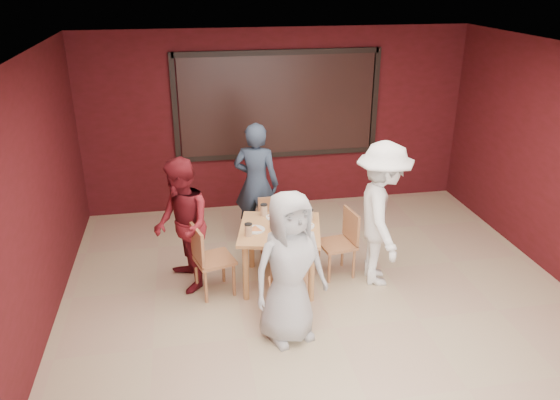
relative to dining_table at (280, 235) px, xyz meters
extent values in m
plane|color=tan|center=(0.41, -1.03, -0.66)|extent=(7.00, 7.00, 0.00)
cube|color=black|center=(0.41, 2.42, 0.99)|extent=(3.00, 0.02, 1.50)
cube|color=#C47B50|center=(0.00, 0.00, 0.07)|extent=(1.13, 1.13, 0.04)
cylinder|color=#C47B50|center=(-0.29, 0.45, -0.30)|extent=(0.07, 0.07, 0.71)
cylinder|color=#C47B50|center=(0.45, 0.29, -0.30)|extent=(0.07, 0.07, 0.71)
cylinder|color=#C47B50|center=(-0.45, -0.29, -0.30)|extent=(0.07, 0.07, 0.71)
cylinder|color=#C47B50|center=(0.29, -0.45, -0.30)|extent=(0.07, 0.07, 0.71)
cylinder|color=silver|center=(0.00, -0.30, 0.10)|extent=(0.24, 0.24, 0.01)
cone|color=#EC9F53|center=(0.00, -0.30, 0.11)|extent=(0.22, 0.22, 0.02)
cylinder|color=beige|center=(0.13, -0.39, 0.16)|extent=(0.09, 0.09, 0.14)
cylinder|color=black|center=(0.13, -0.39, 0.24)|extent=(0.09, 0.09, 0.01)
cylinder|color=silver|center=(0.00, 0.30, 0.10)|extent=(0.24, 0.24, 0.01)
cone|color=#EC9F53|center=(0.00, 0.30, 0.11)|extent=(0.22, 0.22, 0.02)
cylinder|color=beige|center=(-0.13, 0.39, 0.16)|extent=(0.09, 0.09, 0.14)
cylinder|color=black|center=(-0.13, 0.39, 0.24)|extent=(0.09, 0.09, 0.01)
cylinder|color=silver|center=(-0.30, 0.00, 0.10)|extent=(0.24, 0.24, 0.01)
cone|color=#EC9F53|center=(-0.30, 0.00, 0.11)|extent=(0.22, 0.22, 0.02)
cylinder|color=beige|center=(-0.39, -0.13, 0.16)|extent=(0.09, 0.09, 0.14)
cylinder|color=black|center=(-0.39, -0.13, 0.24)|extent=(0.09, 0.09, 0.01)
cylinder|color=silver|center=(0.30, 0.00, 0.10)|extent=(0.24, 0.24, 0.01)
cone|color=#EC9F53|center=(0.30, 0.00, 0.11)|extent=(0.22, 0.22, 0.02)
cylinder|color=beige|center=(0.39, 0.13, 0.16)|extent=(0.09, 0.09, 0.14)
cylinder|color=black|center=(0.39, 0.13, 0.24)|extent=(0.09, 0.09, 0.01)
cylinder|color=silver|center=(0.08, -0.03, 0.14)|extent=(0.06, 0.06, 0.10)
cylinder|color=silver|center=(0.02, -0.08, 0.13)|extent=(0.05, 0.05, 0.08)
cylinder|color=maroon|center=(-0.08, -0.05, 0.16)|extent=(0.07, 0.07, 0.15)
cube|color=black|center=(0.03, 0.05, 0.15)|extent=(0.13, 0.07, 0.11)
cube|color=#A4603F|center=(-0.05, -0.73, -0.26)|extent=(0.42, 0.42, 0.04)
cylinder|color=#A4603F|center=(0.12, -0.59, -0.47)|extent=(0.03, 0.03, 0.38)
cylinder|color=#A4603F|center=(-0.20, -0.56, -0.47)|extent=(0.03, 0.03, 0.38)
cylinder|color=#A4603F|center=(0.09, -0.90, -0.47)|extent=(0.03, 0.03, 0.38)
cylinder|color=#A4603F|center=(-0.22, -0.88, -0.47)|extent=(0.03, 0.03, 0.38)
cube|color=#A4603F|center=(-0.07, -0.91, -0.03)|extent=(0.39, 0.07, 0.37)
cube|color=#A4603F|center=(0.05, 0.64, -0.26)|extent=(0.40, 0.40, 0.04)
cylinder|color=#A4603F|center=(-0.10, 0.48, -0.47)|extent=(0.03, 0.03, 0.38)
cylinder|color=#A4603F|center=(0.21, 0.48, -0.47)|extent=(0.03, 0.03, 0.38)
cylinder|color=#A4603F|center=(-0.11, 0.79, -0.47)|extent=(0.03, 0.03, 0.38)
cylinder|color=#A4603F|center=(0.21, 0.80, -0.47)|extent=(0.03, 0.03, 0.38)
cube|color=#A4603F|center=(0.05, 0.82, -0.03)|extent=(0.39, 0.04, 0.37)
cube|color=#A4603F|center=(-0.80, -0.06, -0.22)|extent=(0.53, 0.53, 0.04)
cylinder|color=#A4603F|center=(-0.58, -0.18, -0.45)|extent=(0.04, 0.04, 0.42)
cylinder|color=#A4603F|center=(-0.68, 0.15, -0.45)|extent=(0.04, 0.04, 0.42)
cylinder|color=#A4603F|center=(-0.91, -0.28, -0.45)|extent=(0.04, 0.04, 0.42)
cylinder|color=#A4603F|center=(-1.01, 0.06, -0.45)|extent=(0.04, 0.04, 0.42)
cube|color=#A4603F|center=(-0.98, -0.12, 0.03)|extent=(0.15, 0.42, 0.41)
cube|color=#A4603F|center=(0.73, 0.08, -0.24)|extent=(0.47, 0.47, 0.04)
cylinder|color=#A4603F|center=(0.55, 0.22, -0.46)|extent=(0.04, 0.04, 0.40)
cylinder|color=#A4603F|center=(0.60, -0.11, -0.46)|extent=(0.04, 0.04, 0.40)
cylinder|color=#A4603F|center=(0.87, 0.27, -0.46)|extent=(0.04, 0.04, 0.40)
cylinder|color=#A4603F|center=(0.92, -0.06, -0.46)|extent=(0.04, 0.04, 0.40)
cube|color=#A4603F|center=(0.92, 0.11, -0.01)|extent=(0.10, 0.41, 0.39)
imported|color=#B0B0B0|center=(-0.10, -1.06, 0.16)|extent=(0.92, 0.74, 1.64)
imported|color=#2D3C51|center=(-0.11, 1.20, 0.20)|extent=(0.73, 0.61, 1.72)
imported|color=maroon|center=(-1.14, 0.14, 0.15)|extent=(0.77, 0.90, 1.62)
imported|color=white|center=(1.20, -0.14, 0.23)|extent=(0.83, 1.24, 1.78)
camera|label=1|loc=(-1.04, -5.72, 2.91)|focal=35.00mm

